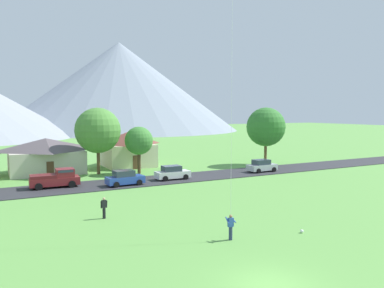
{
  "coord_description": "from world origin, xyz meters",
  "views": [
    {
      "loc": [
        -11.58,
        -14.01,
        8.37
      ],
      "look_at": [
        0.3,
        8.69,
        6.19
      ],
      "focal_mm": 35.85,
      "sensor_mm": 36.0,
      "label": 1
    }
  ],
  "objects_px": {
    "parked_car_white_east_end": "(172,173)",
    "watcher_person": "(104,207)",
    "house_right_center": "(46,155)",
    "parked_car_silver_mid_east": "(262,166)",
    "house_leftmost": "(128,148)",
    "parked_car_blue_west_end": "(125,178)",
    "tree_center": "(98,131)",
    "tree_right_of_center": "(266,127)",
    "soccer_ball": "(302,231)",
    "tree_left_of_center": "(139,141)",
    "pickup_truck_maroon_west_side": "(56,178)"
  },
  "relations": [
    {
      "from": "tree_left_of_center",
      "to": "tree_right_of_center",
      "type": "height_order",
      "value": "tree_right_of_center"
    },
    {
      "from": "parked_car_blue_west_end",
      "to": "soccer_ball",
      "type": "height_order",
      "value": "parked_car_blue_west_end"
    },
    {
      "from": "tree_left_of_center",
      "to": "parked_car_white_east_end",
      "type": "xyz_separation_m",
      "value": [
        1.97,
        -6.43,
        -3.56
      ]
    },
    {
      "from": "parked_car_silver_mid_east",
      "to": "parked_car_white_east_end",
      "type": "xyz_separation_m",
      "value": [
        -13.45,
        0.32,
        0.0
      ]
    },
    {
      "from": "parked_car_blue_west_end",
      "to": "pickup_truck_maroon_west_side",
      "type": "bearing_deg",
      "value": 161.51
    },
    {
      "from": "house_leftmost",
      "to": "parked_car_white_east_end",
      "type": "relative_size",
      "value": 1.83
    },
    {
      "from": "house_right_center",
      "to": "pickup_truck_maroon_west_side",
      "type": "distance_m",
      "value": 11.52
    },
    {
      "from": "tree_left_of_center",
      "to": "soccer_ball",
      "type": "distance_m",
      "value": 29.66
    },
    {
      "from": "house_right_center",
      "to": "parked_car_blue_west_end",
      "type": "distance_m",
      "value": 15.4
    },
    {
      "from": "tree_left_of_center",
      "to": "watcher_person",
      "type": "relative_size",
      "value": 3.79
    },
    {
      "from": "house_right_center",
      "to": "tree_center",
      "type": "xyz_separation_m",
      "value": [
        6.03,
        -4.4,
        3.39
      ]
    },
    {
      "from": "house_right_center",
      "to": "tree_center",
      "type": "distance_m",
      "value": 8.2
    },
    {
      "from": "tree_left_of_center",
      "to": "parked_car_white_east_end",
      "type": "relative_size",
      "value": 1.5
    },
    {
      "from": "house_right_center",
      "to": "parked_car_silver_mid_east",
      "type": "distance_m",
      "value": 29.59
    },
    {
      "from": "parked_car_silver_mid_east",
      "to": "soccer_ball",
      "type": "xyz_separation_m",
      "value": [
        -14.13,
        -22.57,
        -0.75
      ]
    },
    {
      "from": "tree_center",
      "to": "tree_right_of_center",
      "type": "height_order",
      "value": "tree_right_of_center"
    },
    {
      "from": "parked_car_white_east_end",
      "to": "tree_left_of_center",
      "type": "bearing_deg",
      "value": 107.05
    },
    {
      "from": "tree_right_of_center",
      "to": "parked_car_silver_mid_east",
      "type": "relative_size",
      "value": 2.12
    },
    {
      "from": "watcher_person",
      "to": "soccer_ball",
      "type": "relative_size",
      "value": 6.98
    },
    {
      "from": "parked_car_white_east_end",
      "to": "watcher_person",
      "type": "distance_m",
      "value": 17.59
    },
    {
      "from": "tree_right_of_center",
      "to": "parked_car_blue_west_end",
      "type": "relative_size",
      "value": 2.1
    },
    {
      "from": "house_right_center",
      "to": "tree_right_of_center",
      "type": "relative_size",
      "value": 1.12
    },
    {
      "from": "tree_right_of_center",
      "to": "soccer_ball",
      "type": "xyz_separation_m",
      "value": [
        -19.19,
        -28.18,
        -5.84
      ]
    },
    {
      "from": "tree_center",
      "to": "tree_right_of_center",
      "type": "distance_m",
      "value": 25.65
    },
    {
      "from": "soccer_ball",
      "to": "tree_right_of_center",
      "type": "bearing_deg",
      "value": 55.75
    },
    {
      "from": "watcher_person",
      "to": "soccer_ball",
      "type": "bearing_deg",
      "value": -41.55
    },
    {
      "from": "house_right_center",
      "to": "soccer_ball",
      "type": "bearing_deg",
      "value": -71.03
    },
    {
      "from": "tree_left_of_center",
      "to": "parked_car_blue_west_end",
      "type": "xyz_separation_m",
      "value": [
        -4.35,
        -7.33,
        -3.56
      ]
    },
    {
      "from": "parked_car_silver_mid_east",
      "to": "parked_car_white_east_end",
      "type": "bearing_deg",
      "value": 178.65
    },
    {
      "from": "parked_car_white_east_end",
      "to": "soccer_ball",
      "type": "xyz_separation_m",
      "value": [
        -0.68,
        -22.89,
        -0.75
      ]
    },
    {
      "from": "parked_car_white_east_end",
      "to": "pickup_truck_maroon_west_side",
      "type": "xyz_separation_m",
      "value": [
        -13.38,
        1.46,
        0.19
      ]
    },
    {
      "from": "house_leftmost",
      "to": "parked_car_blue_west_end",
      "type": "xyz_separation_m",
      "value": [
        -5.27,
        -14.88,
        -1.86
      ]
    },
    {
      "from": "tree_center",
      "to": "parked_car_blue_west_end",
      "type": "relative_size",
      "value": 2.07
    },
    {
      "from": "house_right_center",
      "to": "tree_right_of_center",
      "type": "xyz_separation_m",
      "value": [
        31.49,
        -7.6,
        3.5
      ]
    },
    {
      "from": "house_leftmost",
      "to": "parked_car_silver_mid_east",
      "type": "height_order",
      "value": "house_leftmost"
    },
    {
      "from": "parked_car_blue_west_end",
      "to": "parked_car_silver_mid_east",
      "type": "height_order",
      "value": "same"
    },
    {
      "from": "parked_car_white_east_end",
      "to": "watcher_person",
      "type": "relative_size",
      "value": 2.53
    },
    {
      "from": "pickup_truck_maroon_west_side",
      "to": "tree_right_of_center",
      "type": "bearing_deg",
      "value": 6.85
    },
    {
      "from": "house_right_center",
      "to": "tree_left_of_center",
      "type": "relative_size",
      "value": 1.59
    },
    {
      "from": "house_right_center",
      "to": "parked_car_silver_mid_east",
      "type": "height_order",
      "value": "house_right_center"
    },
    {
      "from": "house_right_center",
      "to": "parked_car_white_east_end",
      "type": "height_order",
      "value": "house_right_center"
    },
    {
      "from": "house_leftmost",
      "to": "tree_left_of_center",
      "type": "bearing_deg",
      "value": -96.97
    },
    {
      "from": "tree_center",
      "to": "parked_car_white_east_end",
      "type": "bearing_deg",
      "value": -50.67
    },
    {
      "from": "house_leftmost",
      "to": "house_right_center",
      "type": "xyz_separation_m",
      "value": [
        -11.93,
        -1.09,
        -0.26
      ]
    },
    {
      "from": "tree_center",
      "to": "watcher_person",
      "type": "bearing_deg",
      "value": -102.87
    },
    {
      "from": "house_leftmost",
      "to": "soccer_ball",
      "type": "xyz_separation_m",
      "value": [
        0.36,
        -36.87,
        -2.6
      ]
    },
    {
      "from": "tree_left_of_center",
      "to": "parked_car_blue_west_end",
      "type": "bearing_deg",
      "value": -120.66
    },
    {
      "from": "parked_car_silver_mid_east",
      "to": "soccer_ball",
      "type": "height_order",
      "value": "parked_car_silver_mid_east"
    },
    {
      "from": "house_leftmost",
      "to": "tree_center",
      "type": "distance_m",
      "value": 8.65
    },
    {
      "from": "house_right_center",
      "to": "house_leftmost",
      "type": "bearing_deg",
      "value": 5.22
    }
  ]
}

